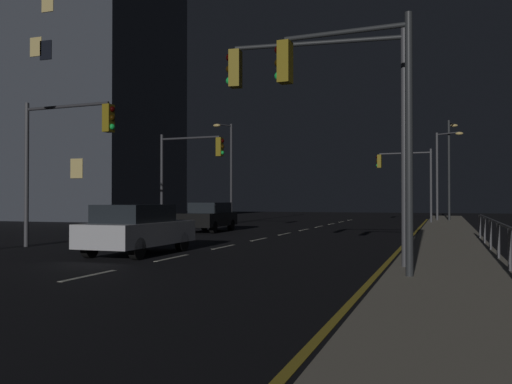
% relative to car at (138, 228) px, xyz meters
% --- Properties ---
extents(ground_plane, '(112.00, 112.00, 0.00)m').
position_rel_car_xyz_m(ground_plane, '(1.50, 3.96, -0.82)').
color(ground_plane, black).
rests_on(ground_plane, ground).
extents(sidewalk_right, '(2.75, 77.00, 0.14)m').
position_rel_car_xyz_m(sidewalk_right, '(9.24, 3.96, -0.75)').
color(sidewalk_right, '#9E937F').
rests_on(sidewalk_right, ground).
extents(lane_markings_center, '(0.14, 50.00, 0.01)m').
position_rel_car_xyz_m(lane_markings_center, '(1.50, 7.46, -0.82)').
color(lane_markings_center, silver).
rests_on(lane_markings_center, ground).
extents(lane_edge_line, '(0.14, 53.00, 0.01)m').
position_rel_car_xyz_m(lane_edge_line, '(7.62, 8.96, -0.82)').
color(lane_edge_line, gold).
rests_on(lane_edge_line, ground).
extents(car, '(1.83, 4.40, 1.57)m').
position_rel_car_xyz_m(car, '(0.00, 0.00, 0.00)').
color(car, silver).
rests_on(car, ground).
extents(car_oncoming, '(2.03, 4.48, 1.57)m').
position_rel_car_xyz_m(car_oncoming, '(-2.93, 12.11, 0.00)').
color(car_oncoming, black).
rests_on(car_oncoming, ground).
extents(traffic_light_far_right, '(3.07, 0.47, 5.49)m').
position_rel_car_xyz_m(traffic_light_far_right, '(7.15, -3.17, 3.13)').
color(traffic_light_far_right, '#2D3033').
rests_on(traffic_light_far_right, sidewalk_right).
extents(traffic_light_mid_left, '(3.73, 0.43, 5.18)m').
position_rel_car_xyz_m(traffic_light_mid_left, '(-3.52, 10.80, 2.83)').
color(traffic_light_mid_left, '#38383D').
rests_on(traffic_light_mid_left, ground).
extents(traffic_light_far_left, '(3.90, 0.57, 5.15)m').
position_rel_car_xyz_m(traffic_light_far_left, '(6.49, 25.42, 2.96)').
color(traffic_light_far_left, '#4C4C51').
rests_on(traffic_light_far_left, sidewalk_right).
extents(traffic_light_overhead_east, '(3.98, 0.49, 5.28)m').
position_rel_car_xyz_m(traffic_light_overhead_east, '(-3.71, 1.14, 2.91)').
color(traffic_light_overhead_east, '#4C4C51').
rests_on(traffic_light_overhead_east, ground).
extents(traffic_light_near_left, '(4.50, 0.63, 5.71)m').
position_rel_car_xyz_m(traffic_light_near_left, '(6.33, -1.77, 3.36)').
color(traffic_light_near_left, '#4C4C51').
rests_on(traffic_light_near_left, sidewalk_right).
extents(street_lamp_far_end, '(0.77, 1.65, 7.69)m').
position_rel_car_xyz_m(street_lamp_far_end, '(9.47, 29.83, 3.89)').
color(street_lamp_far_end, '#2D3033').
rests_on(street_lamp_far_end, sidewalk_right).
extents(street_lamp_across_street, '(1.98, 1.34, 6.80)m').
position_rel_car_xyz_m(street_lamp_across_street, '(8.85, 29.64, 3.46)').
color(street_lamp_across_street, '#4C4C51').
rests_on(street_lamp_across_street, sidewalk_right).
extents(street_lamp_mid_block, '(0.99, 1.54, 7.36)m').
position_rel_car_xyz_m(street_lamp_mid_block, '(-6.04, 22.70, 3.58)').
color(street_lamp_mid_block, '#38383D').
rests_on(street_lamp_mid_block, ground).
extents(building_distant, '(22.59, 12.67, 24.65)m').
position_rel_car_xyz_m(building_distant, '(-25.68, 26.42, 11.50)').
color(building_distant, '#3D424C').
rests_on(building_distant, ground).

